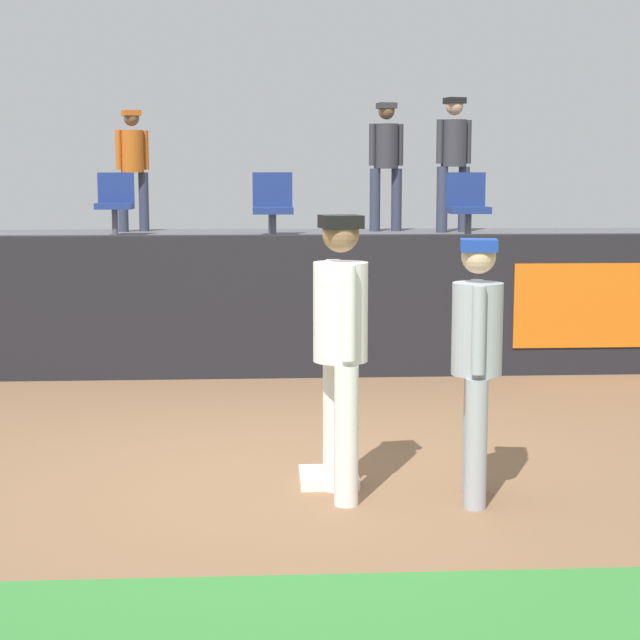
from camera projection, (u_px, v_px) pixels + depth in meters
name	position (u px, v px, depth m)	size (l,w,h in m)	color
ground_plane	(292.00, 481.00, 7.29)	(60.00, 60.00, 0.00)	#846042
first_base	(329.00, 478.00, 7.23)	(0.40, 0.40, 0.08)	white
player_fielder_home	(341.00, 337.00, 6.79)	(0.40, 0.59, 1.86)	white
player_runner_visitor	(477.00, 351.00, 6.72)	(0.37, 0.47, 1.71)	#9EA3AD
field_wall	(281.00, 306.00, 10.97)	(18.00, 0.26, 1.49)	black
bleacher_platform	(276.00, 289.00, 13.52)	(18.00, 4.80, 1.30)	#59595E
seat_back_left	(115.00, 200.00, 13.90)	(0.48, 0.44, 0.84)	#4C4C51
seat_front_center	(273.00, 204.00, 12.24)	(0.47, 0.44, 0.84)	#4C4C51
seat_back_center	(271.00, 200.00, 14.02)	(0.48, 0.44, 0.84)	#4C4C51
seat_front_right	(467.00, 204.00, 12.38)	(0.47, 0.44, 0.84)	#4C4C51
spectator_hooded	(454.00, 155.00, 14.74)	(0.51, 0.43, 1.88)	#33384C
spectator_capped	(386.00, 157.00, 15.05)	(0.50, 0.41, 1.83)	#33384C
spectator_casual	(132.00, 162.00, 14.96)	(0.45, 0.43, 1.72)	#33384C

